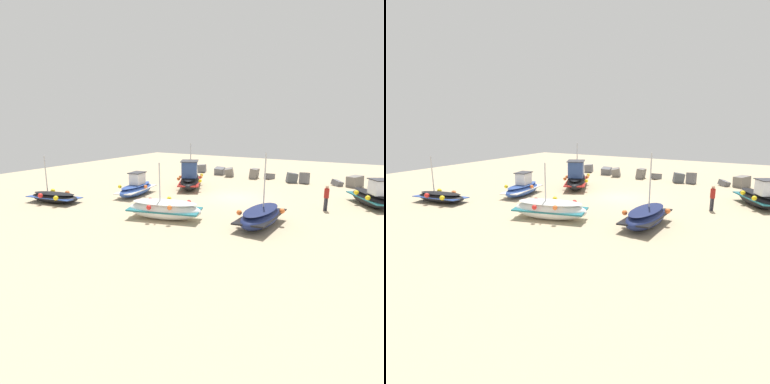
% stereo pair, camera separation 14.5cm
% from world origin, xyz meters
% --- Properties ---
extents(ground_plane, '(55.67, 55.67, 0.00)m').
position_xyz_m(ground_plane, '(0.00, 0.00, 0.00)').
color(ground_plane, tan).
extents(fishing_boat_0, '(4.26, 2.32, 3.50)m').
position_xyz_m(fishing_boat_0, '(-11.08, -8.09, 0.41)').
color(fishing_boat_0, black).
rests_on(fishing_boat_0, ground_plane).
extents(fishing_boat_1, '(2.40, 4.30, 4.26)m').
position_xyz_m(fishing_boat_1, '(3.94, -5.77, 0.58)').
color(fishing_boat_1, navy).
rests_on(fishing_boat_1, ground_plane).
extents(fishing_boat_2, '(3.80, 5.46, 4.02)m').
position_xyz_m(fishing_boat_2, '(-4.88, 1.37, 0.86)').
color(fishing_boat_2, black).
rests_on(fishing_boat_2, ground_plane).
extents(fishing_boat_3, '(4.94, 2.74, 3.53)m').
position_xyz_m(fishing_boat_3, '(-1.63, -7.39, 0.63)').
color(fishing_boat_3, white).
rests_on(fishing_boat_3, ground_plane).
extents(fishing_boat_4, '(3.45, 4.49, 2.11)m').
position_xyz_m(fishing_boat_4, '(9.44, 2.36, 0.70)').
color(fishing_boat_4, black).
rests_on(fishing_boat_4, ground_plane).
extents(fishing_boat_5, '(2.23, 4.41, 1.91)m').
position_xyz_m(fishing_boat_5, '(-7.29, -3.24, 0.61)').
color(fishing_boat_5, '#2D4C9E').
rests_on(fishing_boat_5, ground_plane).
extents(person_walking, '(0.32, 0.32, 1.76)m').
position_xyz_m(person_walking, '(6.77, -0.52, 1.02)').
color(person_walking, '#2D2D38').
rests_on(person_walking, ground_plane).
extents(breakwater_rocks, '(22.32, 2.96, 1.28)m').
position_xyz_m(breakwater_rocks, '(0.76, 9.27, 0.45)').
color(breakwater_rocks, slate).
rests_on(breakwater_rocks, ground_plane).
extents(mooring_buoy_0, '(0.45, 0.45, 0.61)m').
position_xyz_m(mooring_buoy_0, '(-4.76, -6.05, 0.38)').
color(mooring_buoy_0, '#3F3F42').
rests_on(mooring_buoy_0, ground_plane).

